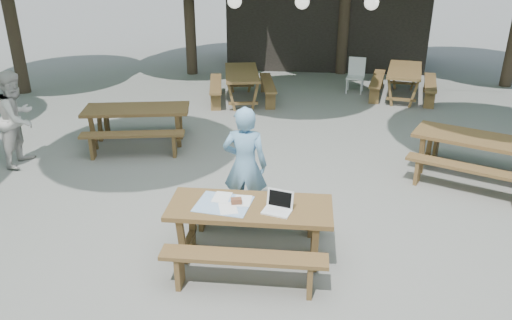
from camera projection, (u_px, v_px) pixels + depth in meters
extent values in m
plane|color=#61605C|center=(302.00, 222.00, 7.15)|extent=(80.00, 80.00, 0.00)
cube|color=black|center=(325.00, 19.00, 16.10)|extent=(6.00, 3.00, 2.80)
cube|color=brown|center=(250.00, 208.00, 6.08)|extent=(2.00, 0.80, 0.06)
cube|color=brown|center=(244.00, 257.00, 5.59)|extent=(1.90, 0.28, 0.05)
cube|color=brown|center=(256.00, 202.00, 6.78)|extent=(1.90, 0.28, 0.05)
cube|color=brown|center=(250.00, 234.00, 6.23)|extent=(1.70, 0.70, 0.69)
cube|color=brown|center=(136.00, 109.00, 9.63)|extent=(2.11, 1.13, 0.06)
cube|color=brown|center=(132.00, 134.00, 9.14)|extent=(1.92, 0.60, 0.05)
cube|color=brown|center=(142.00, 112.00, 10.33)|extent=(1.92, 0.60, 0.05)
cube|color=brown|center=(138.00, 128.00, 9.78)|extent=(1.80, 0.98, 0.69)
cube|color=brown|center=(478.00, 139.00, 8.19)|extent=(2.15, 1.58, 0.06)
cube|color=brown|center=(468.00, 168.00, 7.79)|extent=(1.84, 1.06, 0.05)
cube|color=brown|center=(482.00, 142.00, 8.80)|extent=(1.84, 1.06, 0.05)
cube|color=brown|center=(474.00, 160.00, 8.34)|extent=(1.84, 1.36, 0.69)
cube|color=brown|center=(242.00, 73.00, 12.32)|extent=(1.12, 2.11, 0.06)
cube|color=brown|center=(268.00, 83.00, 12.47)|extent=(0.59, 1.92, 0.05)
cube|color=brown|center=(216.00, 84.00, 12.39)|extent=(0.59, 1.92, 0.05)
cube|color=brown|center=(242.00, 87.00, 12.47)|extent=(0.97, 1.79, 0.69)
cube|color=brown|center=(405.00, 70.00, 12.57)|extent=(1.17, 2.12, 0.06)
cube|color=brown|center=(430.00, 82.00, 12.51)|extent=(0.64, 1.92, 0.05)
cube|color=brown|center=(378.00, 79.00, 12.86)|extent=(0.64, 1.92, 0.05)
cube|color=brown|center=(403.00, 85.00, 12.72)|extent=(1.02, 1.80, 0.69)
imported|color=#6EA1C9|center=(245.00, 165.00, 6.91)|extent=(0.63, 0.43, 1.70)
imported|color=beige|center=(18.00, 118.00, 8.75)|extent=(0.66, 0.84, 1.70)
cube|color=silver|center=(355.00, 78.00, 13.16)|extent=(0.52, 0.52, 0.04)
cube|color=silver|center=(357.00, 66.00, 13.23)|extent=(0.44, 0.12, 0.48)
cube|color=silver|center=(355.00, 85.00, 13.24)|extent=(0.49, 0.49, 0.38)
cube|color=white|center=(277.00, 212.00, 5.91)|extent=(0.38, 0.31, 0.02)
cube|color=white|center=(280.00, 199.00, 5.96)|extent=(0.33, 0.15, 0.23)
cube|color=black|center=(280.00, 199.00, 5.96)|extent=(0.28, 0.12, 0.19)
cube|color=#377ABC|center=(223.00, 204.00, 6.09)|extent=(0.72, 0.64, 0.01)
cube|color=white|center=(228.00, 208.00, 5.99)|extent=(0.28, 0.34, 0.00)
cube|color=white|center=(243.00, 201.00, 6.16)|extent=(0.21, 0.30, 0.00)
cube|color=white|center=(222.00, 197.00, 6.24)|extent=(0.24, 0.32, 0.00)
cube|color=brown|center=(236.00, 201.00, 6.08)|extent=(0.15, 0.12, 0.06)
sphere|color=white|center=(235.00, 1.00, 11.82)|extent=(0.34, 0.34, 0.34)
sphere|color=white|center=(302.00, 2.00, 11.67)|extent=(0.34, 0.34, 0.34)
sphere|color=white|center=(372.00, 3.00, 11.52)|extent=(0.34, 0.34, 0.34)
cylinder|color=#2D2319|center=(10.00, 11.00, 12.48)|extent=(0.32, 0.32, 4.21)
cylinder|color=#2D2319|center=(189.00, 1.00, 14.37)|extent=(0.32, 0.32, 4.26)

